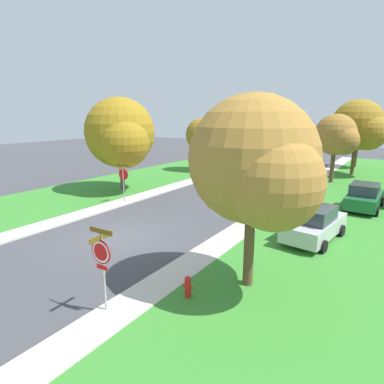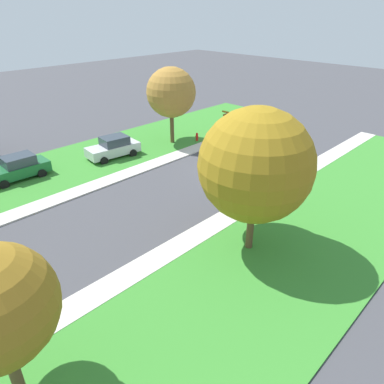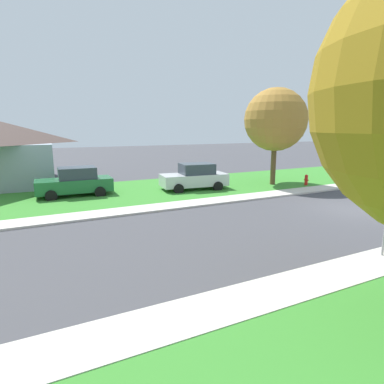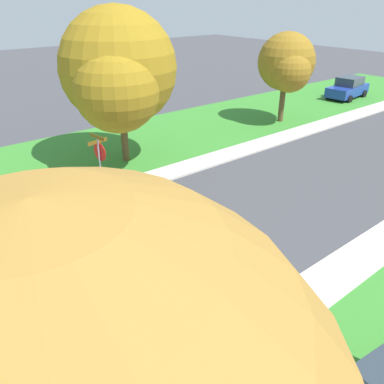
{
  "view_description": "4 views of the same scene",
  "coord_description": "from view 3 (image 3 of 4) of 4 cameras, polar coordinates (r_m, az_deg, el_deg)",
  "views": [
    {
      "loc": [
        11.48,
        -10.76,
        6.02
      ],
      "look_at": [
        0.83,
        5.29,
        1.4
      ],
      "focal_mm": 30.05,
      "sensor_mm": 36.0,
      "label": 1
    },
    {
      "loc": [
        -16.03,
        20.61,
        11.29
      ],
      "look_at": [
        -2.72,
        6.89,
        1.4
      ],
      "focal_mm": 33.83,
      "sensor_mm": 36.0,
      "label": 2
    },
    {
      "loc": [
        -10.33,
        14.36,
        4.07
      ],
      "look_at": [
        1.52,
        8.45,
        1.4
      ],
      "focal_mm": 30.04,
      "sensor_mm": 36.0,
      "label": 3
    },
    {
      "loc": [
        9.21,
        -1.27,
        7.67
      ],
      "look_at": [
        -0.36,
        6.26,
        1.4
      ],
      "focal_mm": 35.71,
      "sensor_mm": 36.0,
      "label": 4
    }
  ],
  "objects": [
    {
      "name": "fire_hydrant",
      "position": [
        23.96,
        19.62,
        2.02
      ],
      "size": [
        0.38,
        0.22,
        0.83
      ],
      "color": "red",
      "rests_on": "ground"
    },
    {
      "name": "sidewalk_east",
      "position": [
        15.74,
        -17.03,
        -3.91
      ],
      "size": [
        1.4,
        56.0,
        0.1
      ],
      "primitive_type": "cube",
      "color": "beige",
      "rests_on": "ground"
    },
    {
      "name": "stop_sign_near_corner",
      "position": [
        24.24,
        26.16,
        5.05
      ],
      "size": [
        0.92,
        0.92,
        2.77
      ],
      "color": "#9E9EA3",
      "rests_on": "ground"
    },
    {
      "name": "ground_plane",
      "position": [
        18.15,
        27.03,
        -2.83
      ],
      "size": [
        120.0,
        120.0,
        0.0
      ],
      "primitive_type": "plane",
      "color": "#424247"
    },
    {
      "name": "lawn_east",
      "position": [
        20.28,
        -19.28,
        -0.71
      ],
      "size": [
        8.0,
        56.0,
        0.08
      ],
      "primitive_type": "cube",
      "color": "#38842D",
      "rests_on": "ground"
    },
    {
      "name": "sidewalk_west",
      "position": [
        7.31,
        -3.42,
        -21.98
      ],
      "size": [
        1.4,
        56.0,
        0.1
      ],
      "primitive_type": "cube",
      "color": "beige",
      "rests_on": "ground"
    },
    {
      "name": "car_green_driveway_right",
      "position": [
        20.35,
        -20.04,
        1.67
      ],
      "size": [
        2.13,
        4.35,
        1.76
      ],
      "color": "#1E6033",
      "rests_on": "ground"
    },
    {
      "name": "car_silver_far_down_street",
      "position": [
        21.09,
        0.46,
        2.68
      ],
      "size": [
        2.42,
        4.48,
        1.76
      ],
      "color": "silver",
      "rests_on": "ground"
    },
    {
      "name": "tree_across_right",
      "position": [
        23.63,
        14.5,
        11.96
      ],
      "size": [
        4.63,
        4.3,
        6.75
      ],
      "color": "brown",
      "rests_on": "ground"
    }
  ]
}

